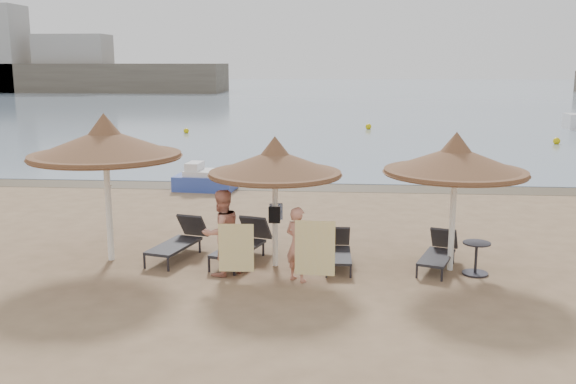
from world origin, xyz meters
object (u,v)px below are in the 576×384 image
at_px(palapa_right, 455,161).
at_px(pedal_boat, 204,180).
at_px(palapa_left, 105,144).
at_px(side_table, 476,259).
at_px(lounger_far_left, 180,240).
at_px(person_left, 221,226).
at_px(lounger_near_right, 338,250).
at_px(lounger_near_left, 243,242).
at_px(lounger_far_right, 439,252).
at_px(person_right, 298,238).
at_px(palapa_center, 275,163).

distance_m(palapa_right, pedal_boat, 10.73).
bearing_deg(palapa_left, palapa_right, -0.79).
bearing_deg(palapa_left, side_table, -2.57).
relative_size(lounger_far_left, person_left, 0.97).
height_order(palapa_left, lounger_near_right, palapa_left).
relative_size(lounger_near_left, person_left, 1.00).
relative_size(palapa_left, palapa_right, 1.11).
xyz_separation_m(person_left, pedal_boat, (-2.20, 8.67, -0.67)).
bearing_deg(pedal_boat, lounger_near_right, -54.41).
bearing_deg(lounger_far_right, pedal_boat, 150.06).
height_order(lounger_far_right, person_right, person_right).
bearing_deg(lounger_near_left, lounger_far_right, 14.55).
relative_size(side_table, person_left, 0.33).
xyz_separation_m(person_left, person_right, (1.55, -0.26, -0.15)).
relative_size(palapa_center, lounger_far_left, 1.41).
relative_size(person_left, person_right, 1.17).
bearing_deg(lounger_near_left, pedal_boat, 125.06).
distance_m(palapa_left, lounger_far_right, 7.41).
relative_size(lounger_near_left, lounger_far_right, 1.17).
bearing_deg(side_table, lounger_near_right, 171.32).
xyz_separation_m(palapa_left, lounger_near_right, (4.95, 0.08, -2.23)).
xyz_separation_m(palapa_right, lounger_far_left, (-5.85, 0.48, -1.92)).
bearing_deg(palapa_right, lounger_far_right, 141.47).
bearing_deg(lounger_near_right, lounger_far_left, 173.72).
bearing_deg(pedal_boat, side_table, -42.86).
height_order(lounger_far_left, person_right, person_right).
xyz_separation_m(lounger_near_right, pedal_boat, (-4.54, 7.81, 0.02)).
bearing_deg(lounger_near_left, side_table, 9.98).
bearing_deg(person_left, side_table, 142.83).
distance_m(palapa_center, person_right, 1.72).
relative_size(person_right, pedal_boat, 0.83).
xyz_separation_m(lounger_near_right, person_right, (-0.79, -1.12, 0.54)).
bearing_deg(palapa_center, lounger_far_right, 2.91).
bearing_deg(pedal_boat, lounger_far_right, -44.15).
distance_m(lounger_far_right, side_table, 0.80).
height_order(palapa_right, lounger_far_left, palapa_right).
xyz_separation_m(lounger_far_left, person_left, (1.17, -1.16, 0.64)).
bearing_deg(lounger_near_left, lounger_near_right, 12.20).
xyz_separation_m(lounger_near_left, side_table, (4.87, -0.60, -0.07)).
xyz_separation_m(palapa_right, pedal_boat, (-6.88, 7.99, -1.95)).
xyz_separation_m(side_table, person_right, (-3.60, -0.69, 0.55)).
distance_m(palapa_right, lounger_near_left, 4.81).
relative_size(palapa_right, lounger_far_right, 1.67).
bearing_deg(person_left, lounger_near_left, -147.26).
xyz_separation_m(lounger_near_left, pedal_boat, (-2.48, 7.64, -0.04)).
distance_m(person_left, person_right, 1.58).
bearing_deg(palapa_left, lounger_far_right, 0.59).
distance_m(person_right, pedal_boat, 9.70).
distance_m(lounger_far_right, person_left, 4.60).
bearing_deg(lounger_far_left, palapa_center, 2.49).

